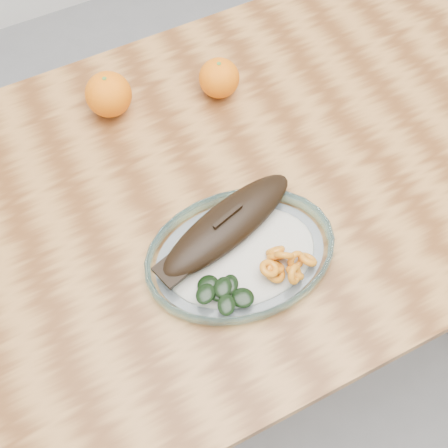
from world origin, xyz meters
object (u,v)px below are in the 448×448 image
Objects in this scene: orange_left at (109,94)px; plated_meal at (240,251)px; dining_table at (254,197)px; orange_right at (219,78)px.

plated_meal is at bearing -79.14° from orange_left.
orange_right is (0.02, 0.19, 0.14)m from dining_table.
orange_left is (-0.07, 0.39, 0.02)m from plated_meal.
plated_meal is 0.40m from orange_left.
orange_left reaches higher than plated_meal.
orange_right is (0.21, -0.05, -0.00)m from orange_left.
orange_right is at bearing -14.36° from orange_left.
orange_left reaches higher than orange_right.
orange_left is 1.11× the size of orange_right.
dining_table is at bearing -53.19° from orange_left.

